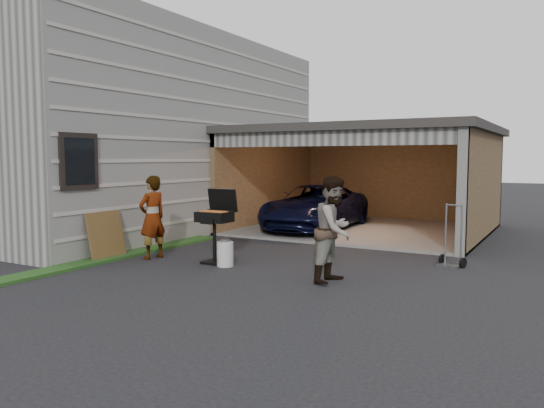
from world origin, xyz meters
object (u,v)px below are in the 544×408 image
(minivan, at_px, (316,209))
(woman, at_px, (152,217))
(bbq_grill, at_px, (215,219))
(hand_truck, at_px, (451,255))
(propane_tank, at_px, (225,254))
(plywood_panel, at_px, (106,236))
(man, at_px, (334,229))

(minivan, bearing_deg, woman, -105.98)
(bbq_grill, height_order, hand_truck, bbq_grill)
(bbq_grill, relative_size, propane_tank, 3.09)
(minivan, xyz_separation_m, hand_truck, (4.38, -3.30, -0.38))
(bbq_grill, distance_m, hand_truck, 4.58)
(bbq_grill, xyz_separation_m, propane_tank, (0.34, -0.16, -0.63))
(plywood_panel, bearing_deg, bbq_grill, 19.73)
(plywood_panel, bearing_deg, hand_truck, 23.46)
(plywood_panel, relative_size, hand_truck, 0.82)
(propane_tank, relative_size, plywood_panel, 0.48)
(man, height_order, plywood_panel, man)
(bbq_grill, relative_size, hand_truck, 1.21)
(propane_tank, bearing_deg, woman, -177.10)
(minivan, xyz_separation_m, plywood_panel, (-1.89, -6.03, -0.13))
(man, relative_size, propane_tank, 3.74)
(man, distance_m, propane_tank, 2.40)
(man, height_order, hand_truck, man)
(woman, distance_m, hand_truck, 5.95)
(minivan, xyz_separation_m, man, (2.93, -5.55, 0.27))
(man, height_order, bbq_grill, man)
(plywood_panel, bearing_deg, woman, 34.33)
(bbq_grill, relative_size, plywood_panel, 1.47)
(propane_tank, distance_m, plywood_panel, 2.60)
(man, xyz_separation_m, bbq_grill, (-2.64, 0.31, -0.02))
(bbq_grill, bearing_deg, woman, -169.82)
(woman, height_order, hand_truck, woman)
(man, bearing_deg, hand_truck, -28.58)
(minivan, height_order, plywood_panel, minivan)
(man, bearing_deg, bbq_grill, 87.64)
(bbq_grill, bearing_deg, man, -6.62)
(woman, bearing_deg, bbq_grill, 110.63)
(bbq_grill, distance_m, propane_tank, 0.73)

